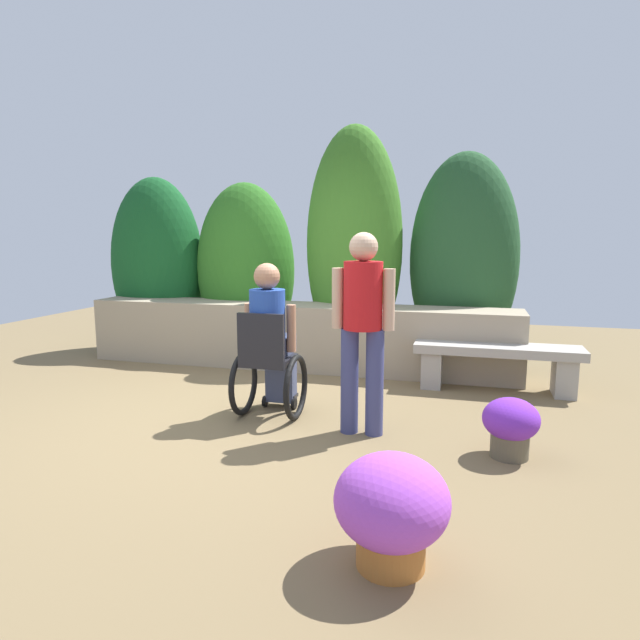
{
  "coord_description": "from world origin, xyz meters",
  "views": [
    {
      "loc": [
        1.96,
        -4.04,
        1.56
      ],
      "look_at": [
        0.76,
        0.3,
        0.85
      ],
      "focal_mm": 30.41,
      "sensor_mm": 36.0,
      "label": 1
    }
  ],
  "objects_px": {
    "stone_bench": "(497,360)",
    "flower_pot_purple_near": "(511,425)",
    "person_in_wheelchair": "(270,346)",
    "person_standing_companion": "(363,320)",
    "flower_pot_terracotta_by_wall": "(392,508)"
  },
  "relations": [
    {
      "from": "flower_pot_purple_near",
      "to": "person_in_wheelchair",
      "type": "bearing_deg",
      "value": 168.59
    },
    {
      "from": "flower_pot_terracotta_by_wall",
      "to": "stone_bench",
      "type": "bearing_deg",
      "value": 79.39
    },
    {
      "from": "stone_bench",
      "to": "person_standing_companion",
      "type": "distance_m",
      "value": 1.97
    },
    {
      "from": "flower_pot_purple_near",
      "to": "flower_pot_terracotta_by_wall",
      "type": "distance_m",
      "value": 1.63
    },
    {
      "from": "stone_bench",
      "to": "flower_pot_purple_near",
      "type": "relative_size",
      "value": 3.81
    },
    {
      "from": "stone_bench",
      "to": "person_standing_companion",
      "type": "xyz_separation_m",
      "value": [
        -1.08,
        -1.54,
        0.6
      ]
    },
    {
      "from": "person_standing_companion",
      "to": "flower_pot_purple_near",
      "type": "height_order",
      "value": "person_standing_companion"
    },
    {
      "from": "person_in_wheelchair",
      "to": "flower_pot_terracotta_by_wall",
      "type": "distance_m",
      "value": 2.33
    },
    {
      "from": "stone_bench",
      "to": "person_in_wheelchair",
      "type": "distance_m",
      "value": 2.36
    },
    {
      "from": "stone_bench",
      "to": "person_in_wheelchair",
      "type": "bearing_deg",
      "value": -138.66
    },
    {
      "from": "person_in_wheelchair",
      "to": "person_standing_companion",
      "type": "xyz_separation_m",
      "value": [
        0.84,
        -0.21,
        0.29
      ]
    },
    {
      "from": "person_standing_companion",
      "to": "flower_pot_purple_near",
      "type": "distance_m",
      "value": 1.3
    },
    {
      "from": "person_standing_companion",
      "to": "flower_pot_terracotta_by_wall",
      "type": "xyz_separation_m",
      "value": [
        0.47,
        -1.68,
        -0.62
      ]
    },
    {
      "from": "flower_pot_purple_near",
      "to": "flower_pot_terracotta_by_wall",
      "type": "height_order",
      "value": "flower_pot_terracotta_by_wall"
    },
    {
      "from": "stone_bench",
      "to": "flower_pot_terracotta_by_wall",
      "type": "distance_m",
      "value": 3.28
    }
  ]
}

